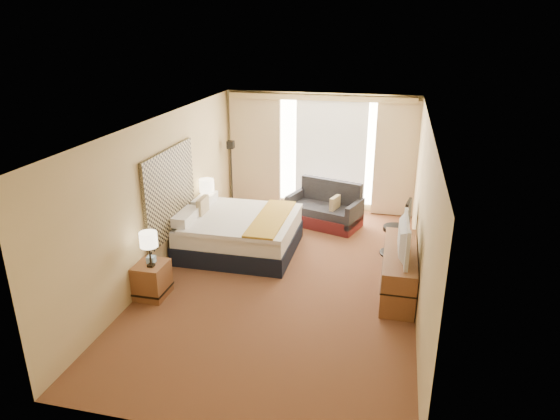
% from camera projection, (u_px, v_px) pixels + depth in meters
% --- Properties ---
extents(floor, '(4.20, 7.00, 0.02)m').
position_uv_depth(floor, '(285.00, 277.00, 8.34)').
color(floor, '#5F2A1B').
rests_on(floor, ground).
extents(ceiling, '(4.20, 7.00, 0.02)m').
position_uv_depth(ceiling, '(286.00, 122.00, 7.42)').
color(ceiling, silver).
rests_on(ceiling, wall_back).
extents(wall_back, '(4.20, 0.02, 2.60)m').
position_uv_depth(wall_back, '(320.00, 152.00, 11.07)').
color(wall_back, '#DDBE87').
rests_on(wall_back, ground).
extents(wall_front, '(4.20, 0.02, 2.60)m').
position_uv_depth(wall_front, '(204.00, 328.00, 4.69)').
color(wall_front, '#DDBE87').
rests_on(wall_front, ground).
extents(wall_left, '(0.02, 7.00, 2.60)m').
position_uv_depth(wall_left, '(163.00, 195.00, 8.33)').
color(wall_left, '#DDBE87').
rests_on(wall_left, ground).
extents(wall_right, '(0.02, 7.00, 2.60)m').
position_uv_depth(wall_right, '(423.00, 215.00, 7.43)').
color(wall_right, '#DDBE87').
rests_on(wall_right, ground).
extents(headboard, '(0.06, 1.85, 1.50)m').
position_uv_depth(headboard, '(170.00, 192.00, 8.51)').
color(headboard, black).
rests_on(headboard, wall_left).
extents(nightstand_left, '(0.45, 0.52, 0.55)m').
position_uv_depth(nightstand_left, '(152.00, 280.00, 7.68)').
color(nightstand_left, brown).
rests_on(nightstand_left, floor).
extents(nightstand_right, '(0.45, 0.52, 0.55)m').
position_uv_depth(nightstand_right, '(210.00, 221.00, 9.96)').
color(nightstand_right, brown).
rests_on(nightstand_right, floor).
extents(media_dresser, '(0.50, 1.80, 0.70)m').
position_uv_depth(media_dresser, '(399.00, 270.00, 7.82)').
color(media_dresser, brown).
rests_on(media_dresser, floor).
extents(window, '(2.30, 0.02, 2.30)m').
position_uv_depth(window, '(331.00, 152.00, 10.98)').
color(window, white).
rests_on(window, wall_back).
extents(curtains, '(4.12, 0.19, 2.56)m').
position_uv_depth(curtains, '(319.00, 149.00, 10.93)').
color(curtains, beige).
rests_on(curtains, floor).
extents(bed, '(2.03, 1.85, 0.98)m').
position_uv_depth(bed, '(239.00, 232.00, 9.21)').
color(bed, black).
rests_on(bed, floor).
extents(loveseat, '(1.63, 1.19, 0.92)m').
position_uv_depth(loveseat, '(325.00, 211.00, 10.44)').
color(loveseat, '#56181A').
rests_on(loveseat, floor).
extents(floor_lamp, '(0.20, 0.20, 1.59)m').
position_uv_depth(floor_lamp, '(231.00, 162.00, 11.00)').
color(floor_lamp, black).
rests_on(floor_lamp, floor).
extents(desk_chair, '(0.52, 0.52, 1.07)m').
position_uv_depth(desk_chair, '(399.00, 231.00, 9.00)').
color(desk_chair, black).
rests_on(desk_chair, floor).
extents(lamp_left, '(0.26, 0.26, 0.56)m').
position_uv_depth(lamp_left, '(149.00, 240.00, 7.36)').
color(lamp_left, black).
rests_on(lamp_left, nightstand_left).
extents(lamp_right, '(0.29, 0.29, 0.61)m').
position_uv_depth(lamp_right, '(207.00, 186.00, 9.69)').
color(lamp_right, black).
rests_on(lamp_right, nightstand_right).
extents(tissue_box, '(0.13, 0.13, 0.11)m').
position_uv_depth(tissue_box, '(151.00, 260.00, 7.61)').
color(tissue_box, '#8EB7DC').
rests_on(tissue_box, nightstand_left).
extents(telephone, '(0.20, 0.16, 0.08)m').
position_uv_depth(telephone, '(214.00, 206.00, 9.86)').
color(telephone, black).
rests_on(telephone, nightstand_right).
extents(television, '(0.17, 1.05, 0.60)m').
position_uv_depth(television, '(399.00, 238.00, 7.40)').
color(television, black).
rests_on(television, media_dresser).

